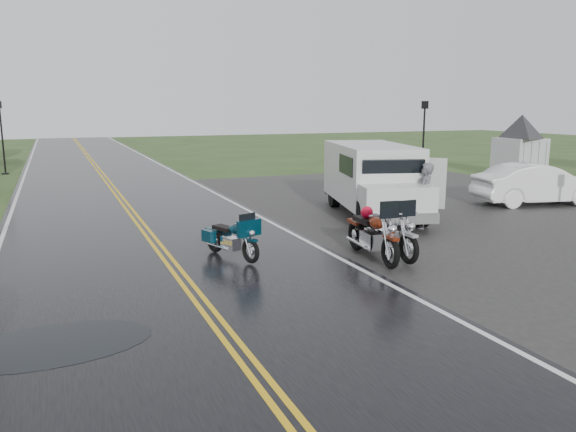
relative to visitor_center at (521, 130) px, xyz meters
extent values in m
plane|color=#2D471E|center=(-20.00, -12.00, -2.40)|extent=(120.00, 120.00, 0.00)
cube|color=black|center=(-20.00, -2.00, -2.38)|extent=(8.00, 100.00, 0.04)
cube|color=black|center=(-9.00, -7.00, -2.38)|extent=(14.00, 24.00, 0.03)
imported|color=#525358|center=(-12.29, -8.71, -1.42)|extent=(0.85, 0.80, 1.95)
imported|color=silver|center=(-5.91, -6.86, -1.64)|extent=(4.83, 2.53, 1.51)
camera|label=1|loc=(-22.33, -22.26, 1.20)|focal=35.00mm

